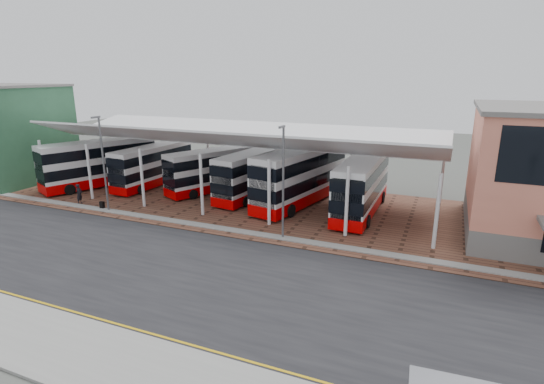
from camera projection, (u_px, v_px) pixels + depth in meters
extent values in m
plane|color=#454742|center=(213.00, 270.00, 25.43)|extent=(140.00, 140.00, 0.00)
cube|color=black|center=(205.00, 277.00, 24.54)|extent=(120.00, 14.00, 0.02)
cube|color=brown|center=(311.00, 211.00, 36.21)|extent=(72.00, 16.00, 0.06)
cube|color=gray|center=(102.00, 359.00, 17.43)|extent=(120.00, 4.00, 0.14)
cube|color=gray|center=(257.00, 234.00, 30.91)|extent=(120.00, 0.80, 0.14)
cube|color=gold|center=(135.00, 334.00, 19.22)|extent=(120.00, 0.12, 0.01)
cube|color=gold|center=(139.00, 330.00, 19.48)|extent=(120.00, 0.12, 0.01)
cylinder|color=silver|center=(43.00, 167.00, 41.22)|extent=(0.26, 0.26, 5.20)
cylinder|color=silver|center=(122.00, 151.00, 51.06)|extent=(0.26, 0.26, 4.60)
cylinder|color=silver|center=(90.00, 172.00, 38.98)|extent=(0.26, 0.26, 5.20)
cylinder|color=silver|center=(163.00, 155.00, 48.82)|extent=(0.26, 0.26, 4.60)
cylinder|color=silver|center=(142.00, 178.00, 36.74)|extent=(0.26, 0.26, 5.20)
cylinder|color=silver|center=(208.00, 159.00, 46.58)|extent=(0.26, 0.26, 4.60)
cylinder|color=silver|center=(201.00, 185.00, 34.50)|extent=(0.26, 0.26, 5.20)
cylinder|color=silver|center=(258.00, 163.00, 44.34)|extent=(0.26, 0.26, 4.60)
cylinder|color=silver|center=(269.00, 193.00, 32.26)|extent=(0.26, 0.26, 5.20)
cylinder|color=silver|center=(313.00, 168.00, 42.10)|extent=(0.26, 0.26, 4.60)
cylinder|color=silver|center=(347.00, 202.00, 30.02)|extent=(0.26, 0.26, 5.20)
cylinder|color=silver|center=(374.00, 173.00, 39.86)|extent=(0.26, 0.26, 4.60)
cylinder|color=silver|center=(437.00, 212.00, 27.78)|extent=(0.26, 0.26, 5.20)
cylinder|color=silver|center=(442.00, 179.00, 37.62)|extent=(0.26, 0.26, 4.60)
cube|color=silver|center=(214.00, 139.00, 35.50)|extent=(37.00, 4.95, 1.95)
cube|color=silver|center=(244.00, 133.00, 40.52)|extent=(37.00, 7.12, 1.43)
cube|color=#2F6241|center=(19.00, 135.00, 45.03)|extent=(6.20, 10.00, 10.00)
cube|color=#65625F|center=(11.00, 86.00, 43.64)|extent=(6.40, 10.20, 0.25)
cylinder|color=#595A60|center=(104.00, 165.00, 35.16)|extent=(0.16, 0.16, 8.00)
cube|color=#595A60|center=(96.00, 117.00, 33.80)|extent=(0.15, 0.90, 0.15)
cylinder|color=#595A60|center=(283.00, 185.00, 29.18)|extent=(0.16, 0.16, 8.00)
cube|color=#595A60|center=(282.00, 127.00, 27.83)|extent=(0.15, 0.90, 0.15)
cube|color=silver|center=(99.00, 162.00, 43.58)|extent=(6.80, 11.51, 4.45)
cube|color=#C80001|center=(101.00, 179.00, 44.07)|extent=(6.86, 11.56, 0.93)
cube|color=black|center=(100.00, 167.00, 43.70)|extent=(6.86, 11.56, 0.98)
cube|color=black|center=(98.00, 151.00, 43.25)|extent=(6.86, 11.56, 0.98)
cube|color=black|center=(40.00, 172.00, 39.80)|extent=(2.19, 1.00, 3.73)
cylinder|color=black|center=(60.00, 185.00, 42.55)|extent=(0.67, 1.07, 1.04)
cylinder|color=black|center=(70.00, 190.00, 40.77)|extent=(0.67, 1.07, 1.04)
cylinder|color=black|center=(129.00, 173.00, 47.46)|extent=(0.67, 1.07, 1.04)
cylinder|color=black|center=(140.00, 177.00, 45.67)|extent=(0.67, 1.07, 1.04)
cube|color=silver|center=(153.00, 165.00, 43.80)|extent=(2.89, 10.13, 3.91)
cube|color=#C80001|center=(154.00, 180.00, 44.23)|extent=(2.93, 10.17, 0.82)
cube|color=black|center=(153.00, 169.00, 43.91)|extent=(2.93, 10.17, 0.86)
cube|color=black|center=(152.00, 155.00, 43.52)|extent=(2.93, 10.17, 0.86)
cube|color=black|center=(117.00, 176.00, 39.55)|extent=(2.05, 0.22, 3.28)
cylinder|color=black|center=(123.00, 187.00, 42.00)|extent=(0.31, 0.92, 0.91)
cylinder|color=black|center=(141.00, 190.00, 41.02)|extent=(0.31, 0.92, 0.91)
cylinder|color=black|center=(166.00, 173.00, 47.52)|extent=(0.31, 0.92, 0.91)
cylinder|color=black|center=(182.00, 176.00, 46.55)|extent=(0.31, 0.92, 0.91)
cube|color=silver|center=(214.00, 169.00, 41.79)|extent=(6.34, 10.00, 3.91)
cube|color=#C80001|center=(215.00, 185.00, 42.22)|extent=(6.39, 10.05, 0.82)
cube|color=black|center=(214.00, 173.00, 41.90)|extent=(6.39, 10.05, 0.86)
cube|color=black|center=(214.00, 159.00, 41.50)|extent=(6.39, 10.05, 0.86)
cube|color=black|center=(169.00, 178.00, 38.64)|extent=(1.89, 0.96, 3.27)
cylinder|color=black|center=(181.00, 190.00, 41.02)|extent=(0.62, 0.93, 0.91)
cylinder|color=black|center=(193.00, 194.00, 39.39)|extent=(0.62, 0.93, 0.91)
cylinder|color=black|center=(234.00, 179.00, 45.12)|extent=(0.62, 0.93, 0.91)
cylinder|color=black|center=(247.00, 183.00, 43.49)|extent=(0.62, 0.93, 0.91)
cube|color=silver|center=(255.00, 173.00, 39.96)|extent=(3.79, 10.67, 4.08)
cube|color=#C80001|center=(255.00, 190.00, 40.41)|extent=(3.84, 10.71, 0.85)
cube|color=black|center=(255.00, 177.00, 40.07)|extent=(3.84, 10.71, 0.90)
cube|color=black|center=(255.00, 161.00, 39.66)|extent=(3.84, 10.71, 0.90)
cube|color=black|center=(222.00, 186.00, 35.71)|extent=(2.13, 0.39, 3.42)
cylinder|color=black|center=(224.00, 198.00, 38.27)|extent=(0.39, 0.98, 0.95)
cylinder|color=black|center=(246.00, 202.00, 37.10)|extent=(0.39, 0.98, 0.95)
cylinder|color=black|center=(263.00, 182.00, 43.79)|extent=(0.39, 0.98, 0.95)
cylinder|color=black|center=(283.00, 185.00, 42.62)|extent=(0.39, 0.98, 0.95)
cube|color=silver|center=(301.00, 175.00, 37.64)|extent=(5.13, 12.26, 4.67)
cube|color=#C80001|center=(301.00, 195.00, 38.16)|extent=(5.18, 12.31, 0.98)
cube|color=black|center=(301.00, 180.00, 37.78)|extent=(5.18, 12.31, 1.03)
cube|color=black|center=(301.00, 161.00, 37.30)|extent=(5.18, 12.31, 1.03)
cube|color=black|center=(262.00, 191.00, 32.99)|extent=(2.41, 0.61, 3.91)
cylinder|color=black|center=(264.00, 205.00, 35.93)|extent=(0.52, 1.13, 1.09)
cylinder|color=black|center=(291.00, 211.00, 34.44)|extent=(0.52, 1.13, 1.09)
cylinder|color=black|center=(309.00, 186.00, 41.97)|extent=(0.52, 1.13, 1.09)
cylinder|color=black|center=(333.00, 190.00, 40.48)|extent=(0.52, 1.13, 1.09)
cube|color=silver|center=(362.00, 184.00, 35.19)|extent=(2.58, 11.11, 4.34)
cube|color=#C80001|center=(361.00, 205.00, 35.68)|extent=(2.62, 11.15, 0.91)
cube|color=black|center=(362.00, 190.00, 35.32)|extent=(2.62, 11.15, 0.96)
cube|color=black|center=(363.00, 171.00, 34.88)|extent=(2.62, 11.15, 0.96)
cube|color=black|center=(346.00, 204.00, 30.36)|extent=(2.27, 0.11, 3.63)
cylinder|color=black|center=(335.00, 217.00, 33.05)|extent=(0.29, 1.01, 1.01)
cylinder|color=black|center=(368.00, 221.00, 32.10)|extent=(0.29, 1.01, 1.01)
cylinder|color=black|center=(355.00, 194.00, 39.33)|extent=(0.29, 1.01, 1.01)
cylinder|color=black|center=(383.00, 197.00, 38.38)|extent=(0.29, 1.01, 1.01)
imported|color=black|center=(79.00, 194.00, 37.84)|extent=(0.56, 0.74, 1.83)
cube|color=black|center=(102.00, 205.00, 36.62)|extent=(0.37, 0.27, 0.64)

